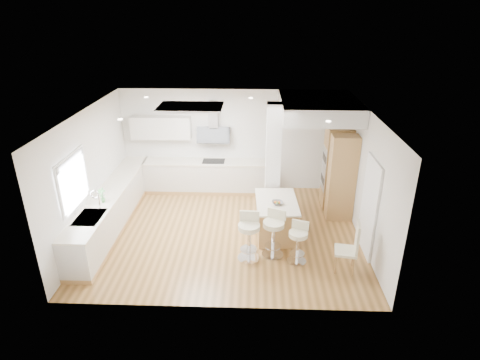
{
  "coord_description": "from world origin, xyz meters",
  "views": [
    {
      "loc": [
        0.6,
        -7.96,
        4.83
      ],
      "look_at": [
        0.29,
        0.4,
        1.15
      ],
      "focal_mm": 30.0,
      "sensor_mm": 36.0,
      "label": 1
    }
  ],
  "objects_px": {
    "peninsula": "(276,217)",
    "bar_stool_c": "(298,240)",
    "dining_chair": "(351,246)",
    "bar_stool_b": "(274,231)",
    "bar_stool_a": "(249,234)"
  },
  "relations": [
    {
      "from": "bar_stool_a",
      "to": "peninsula",
      "type": "bearing_deg",
      "value": 62.04
    },
    {
      "from": "bar_stool_c",
      "to": "dining_chair",
      "type": "height_order",
      "value": "dining_chair"
    },
    {
      "from": "bar_stool_a",
      "to": "bar_stool_b",
      "type": "xyz_separation_m",
      "value": [
        0.51,
        0.14,
        -0.01
      ]
    },
    {
      "from": "bar_stool_a",
      "to": "bar_stool_c",
      "type": "distance_m",
      "value": 0.99
    },
    {
      "from": "bar_stool_b",
      "to": "bar_stool_c",
      "type": "xyz_separation_m",
      "value": [
        0.48,
        -0.21,
        -0.07
      ]
    },
    {
      "from": "bar_stool_b",
      "to": "dining_chair",
      "type": "xyz_separation_m",
      "value": [
        1.47,
        -0.48,
        0.0
      ]
    },
    {
      "from": "peninsula",
      "to": "dining_chair",
      "type": "bearing_deg",
      "value": -46.7
    },
    {
      "from": "bar_stool_b",
      "to": "dining_chair",
      "type": "relative_size",
      "value": 0.95
    },
    {
      "from": "peninsula",
      "to": "bar_stool_b",
      "type": "relative_size",
      "value": 1.38
    },
    {
      "from": "dining_chair",
      "to": "bar_stool_b",
      "type": "bearing_deg",
      "value": 171.4
    },
    {
      "from": "peninsula",
      "to": "bar_stool_c",
      "type": "height_order",
      "value": "peninsula"
    },
    {
      "from": "peninsula",
      "to": "dining_chair",
      "type": "relative_size",
      "value": 1.31
    },
    {
      "from": "peninsula",
      "to": "bar_stool_c",
      "type": "xyz_separation_m",
      "value": [
        0.39,
        -1.07,
        0.08
      ]
    },
    {
      "from": "bar_stool_a",
      "to": "bar_stool_b",
      "type": "relative_size",
      "value": 1.01
    },
    {
      "from": "peninsula",
      "to": "bar_stool_b",
      "type": "height_order",
      "value": "bar_stool_b"
    }
  ]
}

